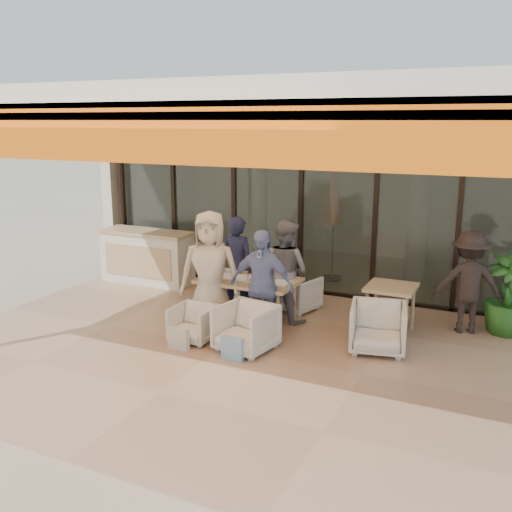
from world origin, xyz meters
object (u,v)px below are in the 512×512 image
at_px(chair_far_right, 297,292).
at_px(side_chair, 378,326).
at_px(chair_near_left, 193,322).
at_px(host_counter, 147,256).
at_px(potted_palm, 508,296).
at_px(diner_grey, 285,271).
at_px(diner_navy, 238,265).
at_px(side_table, 391,293).
at_px(dining_table, 248,282).
at_px(diner_cream, 210,272).
at_px(chair_far_left, 251,285).
at_px(standing_woman, 468,283).
at_px(diner_periwinkle, 261,285).
at_px(chair_near_right, 246,326).

distance_m(chair_far_right, side_chair, 2.00).
height_order(chair_near_left, side_chair, side_chair).
distance_m(host_counter, chair_far_right, 3.26).
bearing_deg(potted_palm, diner_grey, -165.78).
bearing_deg(diner_navy, side_table, -173.91).
bearing_deg(dining_table, host_counter, 155.83).
bearing_deg(diner_cream, chair_far_right, 40.98).
distance_m(chair_far_left, chair_far_right, 0.84).
height_order(diner_cream, standing_woman, diner_cream).
height_order(chair_far_left, diner_cream, diner_cream).
bearing_deg(dining_table, diner_grey, 46.01).
xyz_separation_m(chair_far_left, chair_far_right, (0.84, 0.00, -0.01)).
xyz_separation_m(side_chair, standing_woman, (1.01, 1.28, 0.40)).
height_order(host_counter, side_chair, host_counter).
distance_m(diner_cream, potted_palm, 4.40).
xyz_separation_m(diner_grey, diner_periwinkle, (0.00, -0.90, 0.00)).
height_order(chair_far_left, chair_near_right, chair_near_right).
bearing_deg(diner_grey, host_counter, 2.91).
bearing_deg(dining_table, chair_far_right, 65.59).
bearing_deg(dining_table, chair_near_left, -113.29).
bearing_deg(standing_woman, host_counter, -16.39).
height_order(chair_far_right, diner_periwinkle, diner_periwinkle).
height_order(host_counter, diner_periwinkle, diner_periwinkle).
xyz_separation_m(chair_near_left, side_table, (2.48, 1.51, 0.34)).
height_order(diner_navy, side_table, diner_navy).
bearing_deg(side_table, diner_periwinkle, -148.36).
xyz_separation_m(chair_near_left, diner_periwinkle, (0.84, 0.50, 0.52)).
height_order(dining_table, diner_cream, diner_cream).
bearing_deg(diner_cream, host_counter, 126.35).
bearing_deg(side_chair, chair_near_right, -167.50).
height_order(dining_table, side_table, dining_table).
distance_m(chair_far_left, potted_palm, 4.06).
distance_m(host_counter, standing_woman, 5.90).
distance_m(chair_near_left, diner_periwinkle, 1.11).
height_order(chair_near_left, diner_cream, diner_cream).
bearing_deg(chair_far_right, diner_navy, 47.02).
distance_m(diner_periwinkle, potted_palm, 3.64).
height_order(diner_navy, diner_grey, diner_navy).
bearing_deg(chair_near_right, diner_navy, 130.79).
bearing_deg(side_table, chair_near_left, -148.66).
distance_m(diner_periwinkle, side_chair, 1.71).
height_order(host_counter, chair_near_left, host_counter).
xyz_separation_m(dining_table, diner_navy, (-0.41, 0.44, 0.12)).
bearing_deg(diner_cream, diner_periwinkle, -18.05).
bearing_deg(chair_far_left, diner_grey, 169.14).
relative_size(chair_near_right, side_chair, 0.97).
relative_size(chair_far_right, diner_cream, 0.36).
xyz_separation_m(chair_far_right, chair_near_left, (-0.84, -1.90, -0.04)).
relative_size(host_counter, dining_table, 1.23).
relative_size(chair_far_left, diner_periwinkle, 0.43).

